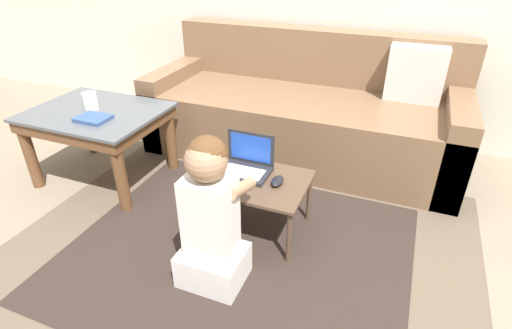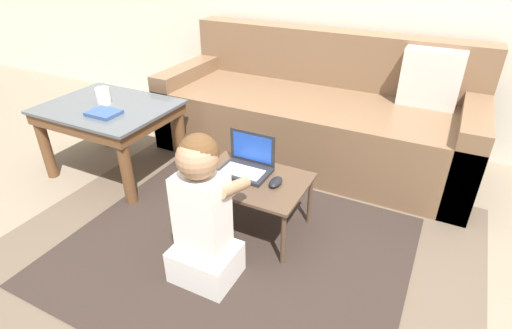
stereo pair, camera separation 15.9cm
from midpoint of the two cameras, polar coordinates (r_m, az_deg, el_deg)
ground_plane at (r=2.12m, az=-1.15°, el=-12.22°), size 16.00×16.00×0.00m
area_rug at (r=2.12m, az=-1.01°, el=-12.20°), size 2.36×1.98×0.01m
couch at (r=2.94m, az=10.10°, el=6.91°), size 2.18×0.88×0.84m
coffee_table at (r=2.75m, az=-18.64°, el=6.43°), size 0.81×0.63×0.48m
laptop_desk at (r=2.09m, az=1.63°, el=-2.89°), size 0.57×0.42×0.32m
laptop at (r=2.12m, az=0.75°, el=-0.20°), size 0.27×0.19×0.20m
computer_mouse at (r=2.03m, az=5.09°, el=-2.56°), size 0.06×0.11×0.03m
person_seated at (r=1.76m, az=-5.05°, el=-7.37°), size 0.29×0.34×0.75m
cup_on_table at (r=2.73m, az=-19.44°, el=9.18°), size 0.09×0.09×0.11m
book_on_table at (r=2.57m, az=-19.28°, el=6.93°), size 0.19×0.15×0.02m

